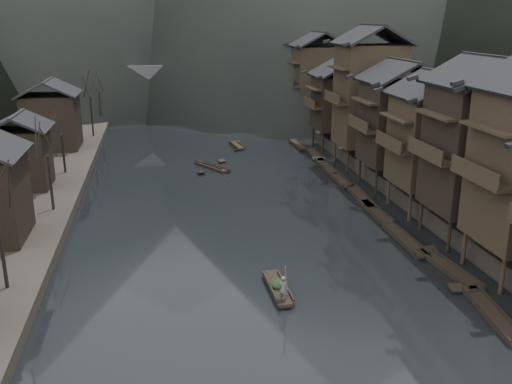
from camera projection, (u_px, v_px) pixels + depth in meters
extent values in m
plane|color=black|center=(276.00, 288.00, 37.89)|extent=(300.00, 300.00, 0.00)
cube|color=#2D2823|center=(459.00, 136.00, 80.99)|extent=(40.00, 200.00, 1.80)
cylinder|color=#2E2519|center=(503.00, 276.00, 36.63)|extent=(0.30, 0.30, 2.90)
cylinder|color=#2E2519|center=(464.00, 247.00, 41.15)|extent=(0.30, 0.30, 2.90)
cylinder|color=#2E2519|center=(499.00, 245.00, 41.59)|extent=(0.30, 0.30, 2.90)
cube|color=#2E2519|center=(480.00, 179.00, 37.01)|extent=(1.20, 5.70, 0.25)
cylinder|color=black|center=(449.00, 236.00, 43.22)|extent=(0.30, 0.30, 2.90)
cylinder|color=black|center=(421.00, 215.00, 47.73)|extent=(0.30, 0.30, 2.90)
cylinder|color=black|center=(482.00, 234.00, 43.67)|extent=(0.30, 0.30, 2.90)
cylinder|color=black|center=(452.00, 213.00, 48.18)|extent=(0.30, 0.30, 2.90)
cube|color=black|center=(479.00, 148.00, 44.16)|extent=(7.00, 6.00, 9.72)
cube|color=#2E2519|center=(430.00, 157.00, 43.65)|extent=(1.20, 5.70, 0.25)
cylinder|color=#2E2519|center=(410.00, 207.00, 49.80)|extent=(0.30, 0.30, 2.90)
cylinder|color=#2E2519|center=(389.00, 191.00, 54.32)|extent=(0.30, 0.30, 2.90)
cylinder|color=#2E2519|center=(439.00, 205.00, 50.25)|extent=(0.30, 0.30, 2.90)
cylinder|color=#2E2519|center=(416.00, 190.00, 54.77)|extent=(0.30, 0.30, 2.90)
cube|color=#2E2519|center=(436.00, 141.00, 51.01)|extent=(7.00, 6.00, 7.91)
cube|color=#2E2519|center=(393.00, 147.00, 50.47)|extent=(1.20, 5.70, 0.25)
cylinder|color=black|center=(376.00, 182.00, 57.33)|extent=(0.30, 0.30, 2.90)
cylinder|color=black|center=(360.00, 170.00, 61.85)|extent=(0.30, 0.30, 2.90)
cylinder|color=black|center=(402.00, 181.00, 57.78)|extent=(0.30, 0.30, 2.90)
cylinder|color=black|center=(384.00, 169.00, 62.30)|extent=(0.30, 0.30, 2.90)
cube|color=black|center=(399.00, 123.00, 58.48)|extent=(7.00, 6.00, 8.34)
cube|color=#2E2519|center=(362.00, 128.00, 57.95)|extent=(1.20, 5.70, 0.25)
cylinder|color=#2E2519|center=(347.00, 160.00, 65.80)|extent=(0.30, 0.30, 2.90)
cylinder|color=#2E2519|center=(335.00, 151.00, 70.32)|extent=(0.30, 0.30, 2.90)
cylinder|color=#2E2519|center=(370.00, 159.00, 66.25)|extent=(0.30, 0.30, 2.90)
cylinder|color=#2E2519|center=(356.00, 150.00, 70.77)|extent=(0.30, 0.30, 2.90)
cube|color=#2E2519|center=(369.00, 96.00, 66.47)|extent=(7.00, 6.00, 11.55)
cube|color=#2E2519|center=(336.00, 101.00, 65.99)|extent=(1.20, 5.70, 0.25)
cylinder|color=black|center=(323.00, 142.00, 75.21)|extent=(0.30, 0.30, 2.90)
cylinder|color=black|center=(313.00, 135.00, 79.73)|extent=(0.30, 0.30, 2.90)
cylinder|color=black|center=(343.00, 142.00, 75.66)|extent=(0.30, 0.30, 2.90)
cylinder|color=black|center=(332.00, 134.00, 80.18)|extent=(0.30, 0.30, 2.90)
cube|color=black|center=(341.00, 103.00, 76.55)|extent=(7.00, 6.00, 7.05)
cube|color=#2E2519|center=(313.00, 106.00, 76.00)|extent=(1.20, 5.70, 0.25)
cylinder|color=#2E2519|center=(301.00, 126.00, 86.50)|extent=(0.30, 0.30, 2.90)
cylinder|color=#2E2519|center=(293.00, 120.00, 91.02)|extent=(0.30, 0.30, 2.90)
cylinder|color=#2E2519|center=(318.00, 125.00, 86.95)|extent=(0.30, 0.30, 2.90)
cylinder|color=#2E2519|center=(310.00, 120.00, 91.47)|extent=(0.30, 0.30, 2.90)
cube|color=#2E2519|center=(317.00, 81.00, 87.37)|extent=(7.00, 6.00, 10.23)
cube|color=#2E2519|center=(292.00, 85.00, 86.87)|extent=(1.20, 5.70, 0.25)
cube|color=black|center=(22.00, 156.00, 55.91)|extent=(5.00, 5.00, 5.80)
cube|color=black|center=(52.00, 120.00, 72.70)|extent=(6.50, 6.50, 6.80)
cylinder|color=black|center=(2.00, 247.00, 35.03)|extent=(0.24, 0.24, 4.93)
cylinder|color=black|center=(46.00, 180.00, 49.49)|extent=(0.24, 0.24, 4.84)
cylinder|color=black|center=(67.00, 151.00, 61.51)|extent=(0.24, 0.24, 4.20)
cylinder|color=black|center=(86.00, 115.00, 79.91)|extent=(0.24, 0.24, 5.53)
cylinder|color=black|center=(94.00, 105.00, 90.68)|extent=(0.24, 0.24, 4.83)
cube|color=black|center=(492.00, 314.00, 34.21)|extent=(1.96, 7.21, 0.30)
cube|color=black|center=(492.00, 312.00, 34.16)|extent=(2.00, 7.07, 0.10)
cube|color=black|center=(457.00, 287.00, 37.30)|extent=(1.03, 0.98, 0.35)
cube|color=black|center=(448.00, 269.00, 40.27)|extent=(1.74, 7.16, 0.30)
cube|color=black|center=(449.00, 267.00, 40.22)|extent=(1.78, 7.02, 0.10)
cube|color=black|center=(431.00, 249.00, 43.47)|extent=(1.01, 0.95, 0.35)
cube|color=black|center=(470.00, 289.00, 37.00)|extent=(1.01, 0.95, 0.35)
cube|color=black|center=(405.00, 241.00, 45.38)|extent=(1.11, 6.76, 0.30)
cube|color=black|center=(405.00, 239.00, 45.32)|extent=(1.17, 6.63, 0.10)
cube|color=black|center=(389.00, 225.00, 48.39)|extent=(0.94, 0.83, 0.34)
cube|color=black|center=(423.00, 255.00, 42.28)|extent=(0.94, 0.83, 0.34)
cube|color=black|center=(375.00, 212.00, 52.02)|extent=(1.12, 6.65, 0.30)
cube|color=black|center=(375.00, 210.00, 51.96)|extent=(1.17, 6.52, 0.10)
cube|color=black|center=(363.00, 200.00, 54.98)|extent=(0.94, 0.82, 0.34)
cube|color=black|center=(388.00, 222.00, 48.97)|extent=(0.94, 0.82, 0.34)
cube|color=black|center=(360.00, 197.00, 56.33)|extent=(1.56, 7.37, 0.30)
cube|color=black|center=(360.00, 195.00, 56.28)|extent=(1.60, 7.23, 0.10)
cube|color=black|center=(347.00, 186.00, 59.56)|extent=(0.99, 0.95, 0.36)
cube|color=black|center=(375.00, 207.00, 53.03)|extent=(0.99, 0.95, 0.36)
cube|color=black|center=(340.00, 180.00, 61.95)|extent=(1.14, 5.82, 0.30)
cube|color=black|center=(340.00, 179.00, 61.90)|extent=(1.19, 5.70, 0.10)
cube|color=black|center=(332.00, 173.00, 64.53)|extent=(0.94, 0.73, 0.32)
cube|color=black|center=(349.00, 187.00, 59.28)|extent=(0.94, 0.73, 0.32)
cube|color=black|center=(325.00, 166.00, 67.73)|extent=(1.42, 7.48, 0.30)
cube|color=black|center=(325.00, 165.00, 67.68)|extent=(1.47, 7.33, 0.10)
cube|color=black|center=(316.00, 158.00, 71.02)|extent=(0.97, 0.95, 0.36)
cube|color=black|center=(336.00, 173.00, 64.36)|extent=(0.97, 0.95, 0.36)
cube|color=black|center=(315.00, 155.00, 73.08)|extent=(1.33, 7.02, 0.30)
cube|color=black|center=(315.00, 154.00, 73.02)|extent=(1.38, 6.88, 0.10)
cube|color=black|center=(308.00, 149.00, 76.17)|extent=(0.96, 0.89, 0.35)
cube|color=black|center=(323.00, 161.00, 69.90)|extent=(0.96, 0.89, 0.35)
cube|color=black|center=(298.00, 145.00, 78.81)|extent=(1.27, 6.01, 0.30)
cube|color=black|center=(298.00, 144.00, 78.75)|extent=(1.32, 5.89, 0.10)
cube|color=black|center=(294.00, 140.00, 81.48)|extent=(0.96, 0.77, 0.33)
cube|color=black|center=(303.00, 149.00, 76.05)|extent=(0.96, 0.77, 0.33)
cube|color=black|center=(286.00, 134.00, 85.94)|extent=(1.69, 7.64, 0.30)
cube|color=black|center=(286.00, 133.00, 85.89)|extent=(1.74, 7.49, 0.10)
cube|color=black|center=(283.00, 129.00, 89.36)|extent=(1.01, 1.00, 0.37)
cube|color=black|center=(290.00, 138.00, 82.44)|extent=(1.01, 1.00, 0.37)
cube|color=black|center=(212.00, 167.00, 67.49)|extent=(3.85, 5.63, 0.30)
cube|color=black|center=(212.00, 165.00, 67.43)|extent=(3.84, 5.56, 0.10)
cube|color=black|center=(222.00, 160.00, 70.00)|extent=(1.10, 1.06, 0.32)
cube|color=black|center=(201.00, 172.00, 64.89)|extent=(1.10, 1.06, 0.32)
cube|color=black|center=(237.00, 146.00, 78.37)|extent=(1.63, 4.92, 0.30)
cube|color=black|center=(237.00, 145.00, 78.31)|extent=(1.67, 4.83, 0.10)
cube|color=black|center=(237.00, 141.00, 80.54)|extent=(0.92, 0.71, 0.30)
cube|color=black|center=(237.00, 149.00, 76.11)|extent=(0.92, 0.71, 0.30)
cube|color=#4C4C4F|center=(195.00, 74.00, 103.51)|extent=(40.00, 6.00, 1.60)
cube|color=#4C4C4F|center=(196.00, 68.00, 100.59)|extent=(40.00, 0.50, 1.00)
cube|color=#4C4C4F|center=(194.00, 65.00, 105.67)|extent=(40.00, 0.50, 1.00)
cube|color=#4C4C4F|center=(118.00, 98.00, 102.41)|extent=(3.20, 6.00, 6.40)
cube|color=#4C4C4F|center=(171.00, 96.00, 103.96)|extent=(3.20, 6.00, 6.40)
cube|color=#4C4C4F|center=(220.00, 95.00, 105.43)|extent=(3.20, 6.00, 6.40)
cube|color=#4C4C4F|center=(271.00, 94.00, 106.99)|extent=(3.20, 6.00, 6.40)
cube|color=black|center=(278.00, 289.00, 37.34)|extent=(1.15, 4.75, 0.30)
cube|color=black|center=(278.00, 287.00, 37.28)|extent=(1.20, 4.66, 0.10)
cube|color=black|center=(272.00, 272.00, 39.44)|extent=(0.89, 0.61, 0.29)
cube|color=black|center=(285.00, 304.00, 35.15)|extent=(0.89, 0.61, 0.29)
ellipsoid|color=black|center=(277.00, 279.00, 37.37)|extent=(1.13, 1.48, 0.68)
imported|color=slate|center=(283.00, 285.00, 35.29)|extent=(0.75, 0.74, 1.74)
cylinder|color=#8C7A51|center=(287.00, 246.00, 34.55)|extent=(0.71, 2.07, 3.51)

